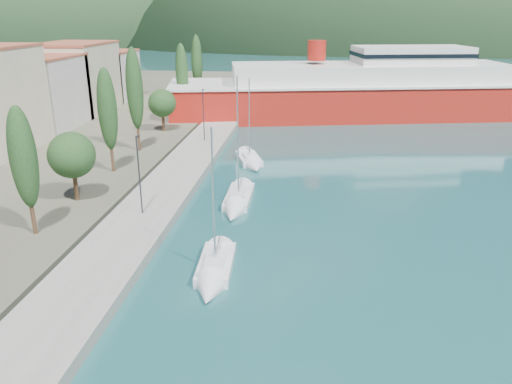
# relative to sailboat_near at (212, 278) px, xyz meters

# --- Properties ---
(ground) EXTENTS (1400.00, 1400.00, 0.00)m
(ground) POSITION_rel_sailboat_near_xyz_m (1.91, 112.63, -0.28)
(ground) COLOR #1F5456
(quay) EXTENTS (5.00, 88.00, 0.80)m
(quay) POSITION_rel_sailboat_near_xyz_m (-7.09, 18.63, 0.12)
(quay) COLOR gray
(quay) RESTS_ON ground
(town_buildings) EXTENTS (9.20, 69.20, 11.30)m
(town_buildings) POSITION_rel_sailboat_near_xyz_m (-30.09, 29.54, 5.29)
(town_buildings) COLOR beige
(town_buildings) RESTS_ON land_strip
(tree_row) EXTENTS (3.76, 64.11, 11.24)m
(tree_row) POSITION_rel_sailboat_near_xyz_m (-13.48, 24.56, 5.64)
(tree_row) COLOR #47301E
(tree_row) RESTS_ON land_strip
(lamp_posts) EXTENTS (0.15, 48.01, 6.06)m
(lamp_posts) POSITION_rel_sailboat_near_xyz_m (-7.09, 7.75, 3.80)
(lamp_posts) COLOR #2D2D33
(lamp_posts) RESTS_ON quay
(sailboat_near) EXTENTS (2.47, 7.12, 10.09)m
(sailboat_near) POSITION_rel_sailboat_near_xyz_m (0.00, 0.00, 0.00)
(sailboat_near) COLOR silver
(sailboat_near) RESTS_ON ground
(sailboat_mid) EXTENTS (2.18, 8.02, 11.52)m
(sailboat_mid) POSITION_rel_sailboat_near_xyz_m (-0.37, 11.98, 0.01)
(sailboat_mid) COLOR silver
(sailboat_mid) RESTS_ON ground
(sailboat_far) EXTENTS (4.15, 7.00, 9.80)m
(sailboat_far) POSITION_rel_sailboat_near_xyz_m (-0.49, 24.06, 0.00)
(sailboat_far) COLOR silver
(sailboat_far) RESTS_ON ground
(ferry) EXTENTS (61.59, 24.09, 11.97)m
(ferry) POSITION_rel_sailboat_near_xyz_m (14.37, 52.32, 3.36)
(ferry) COLOR #AB1C13
(ferry) RESTS_ON ground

